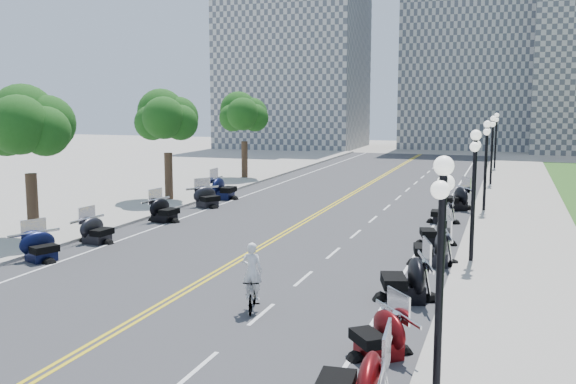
% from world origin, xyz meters
% --- Properties ---
extents(ground, '(160.00, 160.00, 0.00)m').
position_xyz_m(ground, '(0.00, 0.00, 0.00)').
color(ground, gray).
extents(road, '(16.00, 90.00, 0.01)m').
position_xyz_m(road, '(0.00, 10.00, 0.00)').
color(road, '#333335').
rests_on(road, ground).
extents(centerline_yellow_a, '(0.12, 90.00, 0.00)m').
position_xyz_m(centerline_yellow_a, '(-0.12, 10.00, 0.01)').
color(centerline_yellow_a, yellow).
rests_on(centerline_yellow_a, road).
extents(centerline_yellow_b, '(0.12, 90.00, 0.00)m').
position_xyz_m(centerline_yellow_b, '(0.12, 10.00, 0.01)').
color(centerline_yellow_b, yellow).
rests_on(centerline_yellow_b, road).
extents(edge_line_north, '(0.12, 90.00, 0.00)m').
position_xyz_m(edge_line_north, '(6.40, 10.00, 0.01)').
color(edge_line_north, white).
rests_on(edge_line_north, road).
extents(edge_line_south, '(0.12, 90.00, 0.00)m').
position_xyz_m(edge_line_south, '(-6.40, 10.00, 0.01)').
color(edge_line_south, white).
rests_on(edge_line_south, road).
extents(lane_dash_4, '(0.12, 2.00, 0.00)m').
position_xyz_m(lane_dash_4, '(3.20, -8.00, 0.01)').
color(lane_dash_4, white).
rests_on(lane_dash_4, road).
extents(lane_dash_5, '(0.12, 2.00, 0.00)m').
position_xyz_m(lane_dash_5, '(3.20, -4.00, 0.01)').
color(lane_dash_5, white).
rests_on(lane_dash_5, road).
extents(lane_dash_6, '(0.12, 2.00, 0.00)m').
position_xyz_m(lane_dash_6, '(3.20, 0.00, 0.01)').
color(lane_dash_6, white).
rests_on(lane_dash_6, road).
extents(lane_dash_7, '(0.12, 2.00, 0.00)m').
position_xyz_m(lane_dash_7, '(3.20, 4.00, 0.01)').
color(lane_dash_7, white).
rests_on(lane_dash_7, road).
extents(lane_dash_8, '(0.12, 2.00, 0.00)m').
position_xyz_m(lane_dash_8, '(3.20, 8.00, 0.01)').
color(lane_dash_8, white).
rests_on(lane_dash_8, road).
extents(lane_dash_9, '(0.12, 2.00, 0.00)m').
position_xyz_m(lane_dash_9, '(3.20, 12.00, 0.01)').
color(lane_dash_9, white).
rests_on(lane_dash_9, road).
extents(lane_dash_10, '(0.12, 2.00, 0.00)m').
position_xyz_m(lane_dash_10, '(3.20, 16.00, 0.01)').
color(lane_dash_10, white).
rests_on(lane_dash_10, road).
extents(lane_dash_11, '(0.12, 2.00, 0.00)m').
position_xyz_m(lane_dash_11, '(3.20, 20.00, 0.01)').
color(lane_dash_11, white).
rests_on(lane_dash_11, road).
extents(lane_dash_12, '(0.12, 2.00, 0.00)m').
position_xyz_m(lane_dash_12, '(3.20, 24.00, 0.01)').
color(lane_dash_12, white).
rests_on(lane_dash_12, road).
extents(lane_dash_13, '(0.12, 2.00, 0.00)m').
position_xyz_m(lane_dash_13, '(3.20, 28.00, 0.01)').
color(lane_dash_13, white).
rests_on(lane_dash_13, road).
extents(lane_dash_14, '(0.12, 2.00, 0.00)m').
position_xyz_m(lane_dash_14, '(3.20, 32.00, 0.01)').
color(lane_dash_14, white).
rests_on(lane_dash_14, road).
extents(lane_dash_15, '(0.12, 2.00, 0.00)m').
position_xyz_m(lane_dash_15, '(3.20, 36.00, 0.01)').
color(lane_dash_15, white).
rests_on(lane_dash_15, road).
extents(lane_dash_16, '(0.12, 2.00, 0.00)m').
position_xyz_m(lane_dash_16, '(3.20, 40.00, 0.01)').
color(lane_dash_16, white).
rests_on(lane_dash_16, road).
extents(lane_dash_17, '(0.12, 2.00, 0.00)m').
position_xyz_m(lane_dash_17, '(3.20, 44.00, 0.01)').
color(lane_dash_17, white).
rests_on(lane_dash_17, road).
extents(lane_dash_18, '(0.12, 2.00, 0.00)m').
position_xyz_m(lane_dash_18, '(3.20, 48.00, 0.01)').
color(lane_dash_18, white).
rests_on(lane_dash_18, road).
extents(lane_dash_19, '(0.12, 2.00, 0.00)m').
position_xyz_m(lane_dash_19, '(3.20, 52.00, 0.01)').
color(lane_dash_19, white).
rests_on(lane_dash_19, road).
extents(sidewalk_north, '(5.00, 90.00, 0.15)m').
position_xyz_m(sidewalk_north, '(10.50, 10.00, 0.07)').
color(sidewalk_north, '#9E9991').
rests_on(sidewalk_north, ground).
extents(sidewalk_south, '(5.00, 90.00, 0.15)m').
position_xyz_m(sidewalk_south, '(-10.50, 10.00, 0.07)').
color(sidewalk_south, '#9E9991').
rests_on(sidewalk_south, ground).
extents(distant_block_a, '(18.00, 14.00, 26.00)m').
position_xyz_m(distant_block_a, '(-18.00, 62.00, 13.00)').
color(distant_block_a, gray).
rests_on(distant_block_a, ground).
extents(distant_block_b, '(16.00, 12.00, 30.00)m').
position_xyz_m(distant_block_b, '(4.00, 68.00, 15.00)').
color(distant_block_b, gray).
rests_on(distant_block_b, ground).
extents(street_lamp_1, '(0.50, 1.20, 4.90)m').
position_xyz_m(street_lamp_1, '(8.60, -8.00, 2.60)').
color(street_lamp_1, black).
rests_on(street_lamp_1, sidewalk_north).
extents(street_lamp_2, '(0.50, 1.20, 4.90)m').
position_xyz_m(street_lamp_2, '(8.60, 4.00, 2.60)').
color(street_lamp_2, black).
rests_on(street_lamp_2, sidewalk_north).
extents(street_lamp_3, '(0.50, 1.20, 4.90)m').
position_xyz_m(street_lamp_3, '(8.60, 16.00, 2.60)').
color(street_lamp_3, black).
rests_on(street_lamp_3, sidewalk_north).
extents(street_lamp_4, '(0.50, 1.20, 4.90)m').
position_xyz_m(street_lamp_4, '(8.60, 28.00, 2.60)').
color(street_lamp_4, black).
rests_on(street_lamp_4, sidewalk_north).
extents(street_lamp_5, '(0.50, 1.20, 4.90)m').
position_xyz_m(street_lamp_5, '(8.60, 40.00, 2.60)').
color(street_lamp_5, black).
rests_on(street_lamp_5, sidewalk_north).
extents(tree_2, '(4.80, 4.80, 9.20)m').
position_xyz_m(tree_2, '(-10.00, 2.00, 4.75)').
color(tree_2, '#235619').
rests_on(tree_2, sidewalk_south).
extents(tree_3, '(4.80, 4.80, 9.20)m').
position_xyz_m(tree_3, '(-10.00, 14.00, 4.75)').
color(tree_3, '#235619').
rests_on(tree_3, sidewalk_south).
extents(tree_4, '(4.80, 4.80, 9.20)m').
position_xyz_m(tree_4, '(-10.00, 26.00, 4.75)').
color(tree_4, '#235619').
rests_on(tree_4, sidewalk_south).
extents(motorcycle_n_3, '(2.38, 2.38, 1.54)m').
position_xyz_m(motorcycle_n_3, '(7.13, -9.17, 0.77)').
color(motorcycle_n_3, '#590A0C').
rests_on(motorcycle_n_3, road).
extents(motorcycle_n_4, '(2.57, 2.57, 1.28)m').
position_xyz_m(motorcycle_n_4, '(7.01, -5.96, 0.64)').
color(motorcycle_n_4, '#590A0C').
rests_on(motorcycle_n_4, road).
extents(motorcycle_n_5, '(2.79, 2.79, 1.56)m').
position_xyz_m(motorcycle_n_5, '(6.93, -1.32, 0.78)').
color(motorcycle_n_5, black).
rests_on(motorcycle_n_5, road).
extents(motorcycle_n_6, '(2.49, 2.49, 1.48)m').
position_xyz_m(motorcycle_n_6, '(7.22, 3.37, 0.74)').
color(motorcycle_n_6, black).
rests_on(motorcycle_n_6, road).
extents(motorcycle_n_7, '(2.33, 2.33, 1.34)m').
position_xyz_m(motorcycle_n_7, '(6.94, 6.91, 0.67)').
color(motorcycle_n_7, black).
rests_on(motorcycle_n_7, road).
extents(motorcycle_n_8, '(1.88, 1.88, 1.26)m').
position_xyz_m(motorcycle_n_8, '(6.75, 12.12, 0.63)').
color(motorcycle_n_8, black).
rests_on(motorcycle_n_8, road).
extents(motorcycle_n_9, '(2.92, 2.92, 1.52)m').
position_xyz_m(motorcycle_n_9, '(7.01, 16.45, 0.76)').
color(motorcycle_n_9, black).
rests_on(motorcycle_n_9, road).
extents(motorcycle_s_5, '(2.41, 2.41, 1.28)m').
position_xyz_m(motorcycle_s_5, '(-7.18, -0.90, 0.64)').
color(motorcycle_s_5, black).
rests_on(motorcycle_s_5, road).
extents(motorcycle_s_6, '(1.99, 1.99, 1.28)m').
position_xyz_m(motorcycle_s_6, '(-7.07, 2.52, 0.64)').
color(motorcycle_s_6, black).
rests_on(motorcycle_s_6, road).
extents(motorcycle_s_7, '(2.19, 2.19, 1.36)m').
position_xyz_m(motorcycle_s_7, '(-6.81, 7.87, 0.68)').
color(motorcycle_s_7, black).
rests_on(motorcycle_s_7, road).
extents(motorcycle_s_8, '(2.65, 2.65, 1.35)m').
position_xyz_m(motorcycle_s_8, '(-6.75, 12.71, 0.68)').
color(motorcycle_s_8, black).
rests_on(motorcycle_s_8, road).
extents(motorcycle_s_9, '(2.31, 2.31, 1.56)m').
position_xyz_m(motorcycle_s_9, '(-7.18, 15.85, 0.78)').
color(motorcycle_s_9, black).
rests_on(motorcycle_s_9, road).
extents(bicycle, '(0.91, 1.73, 1.00)m').
position_xyz_m(bicycle, '(2.82, -3.76, 0.50)').
color(bicycle, '#A51414').
rests_on(bicycle, road).
extents(cyclist_rider, '(0.63, 0.41, 1.71)m').
position_xyz_m(cyclist_rider, '(2.82, -3.76, 1.86)').
color(cyclist_rider, white).
rests_on(cyclist_rider, bicycle).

